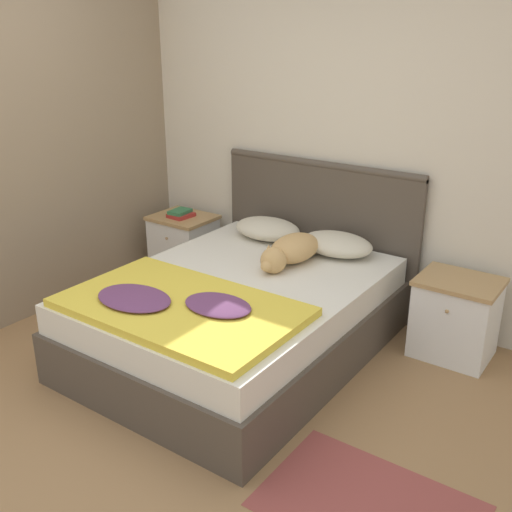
# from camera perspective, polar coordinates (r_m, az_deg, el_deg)

# --- Properties ---
(ground_plane) EXTENTS (16.00, 16.00, 0.00)m
(ground_plane) POSITION_cam_1_polar(r_m,az_deg,el_deg) (3.52, -13.20, -15.28)
(ground_plane) COLOR #997047
(wall_back) EXTENTS (9.00, 0.06, 2.55)m
(wall_back) POSITION_cam_1_polar(r_m,az_deg,el_deg) (4.58, 5.76, 11.20)
(wall_back) COLOR beige
(wall_back) RESTS_ON ground_plane
(wall_side_left) EXTENTS (0.06, 3.10, 2.55)m
(wall_side_left) POSITION_cam_1_polar(r_m,az_deg,el_deg) (4.79, -17.77, 10.75)
(wall_side_left) COLOR gray
(wall_side_left) RESTS_ON ground_plane
(bed) EXTENTS (1.56, 2.03, 0.53)m
(bed) POSITION_cam_1_polar(r_m,az_deg,el_deg) (3.97, -1.70, -5.83)
(bed) COLOR #4C4238
(bed) RESTS_ON ground_plane
(headboard) EXTENTS (1.64, 0.06, 1.12)m
(headboard) POSITION_cam_1_polar(r_m,az_deg,el_deg) (4.65, 5.94, 2.51)
(headboard) COLOR #4C4238
(headboard) RESTS_ON ground_plane
(nightstand_left) EXTENTS (0.51, 0.43, 0.54)m
(nightstand_left) POSITION_cam_1_polar(r_m,az_deg,el_deg) (5.22, -6.87, 0.98)
(nightstand_left) COLOR white
(nightstand_left) RESTS_ON ground_plane
(nightstand_right) EXTENTS (0.51, 0.43, 0.54)m
(nightstand_right) POSITION_cam_1_polar(r_m,az_deg,el_deg) (4.14, 18.45, -5.57)
(nightstand_right) COLOR white
(nightstand_right) RESTS_ON ground_plane
(pillow_left) EXTENTS (0.53, 0.37, 0.15)m
(pillow_left) POSITION_cam_1_polar(r_m,az_deg,el_deg) (4.58, 1.10, 2.62)
(pillow_left) COLOR beige
(pillow_left) RESTS_ON bed
(pillow_right) EXTENTS (0.53, 0.37, 0.15)m
(pillow_right) POSITION_cam_1_polar(r_m,az_deg,el_deg) (4.29, 7.70, 1.14)
(pillow_right) COLOR beige
(pillow_right) RESTS_ON bed
(quilt) EXTENTS (1.38, 0.83, 0.09)m
(quilt) POSITION_cam_1_polar(r_m,az_deg,el_deg) (3.46, -7.41, -4.74)
(quilt) COLOR yellow
(quilt) RESTS_ON bed
(dog) EXTENTS (0.28, 0.68, 0.19)m
(dog) POSITION_cam_1_polar(r_m,az_deg,el_deg) (4.10, 3.34, 0.53)
(dog) COLOR tan
(dog) RESTS_ON bed
(book_stack) EXTENTS (0.18, 0.21, 0.06)m
(book_stack) POSITION_cam_1_polar(r_m,az_deg,el_deg) (5.10, -7.19, 4.02)
(book_stack) COLOR #AD2D28
(book_stack) RESTS_ON nightstand_left
(rug) EXTENTS (0.97, 0.66, 0.00)m
(rug) POSITION_cam_1_polar(r_m,az_deg,el_deg) (3.01, 10.67, -22.33)
(rug) COLOR #93423D
(rug) RESTS_ON ground_plane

